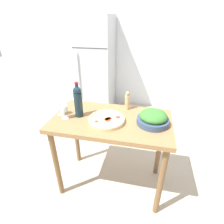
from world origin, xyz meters
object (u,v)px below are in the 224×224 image
at_px(wine_glass_far, 60,106).
at_px(pepper_mill, 127,101).
at_px(refrigerator, 96,67).
at_px(wine_glass_near, 64,109).
at_px(salad_bowl, 153,118).
at_px(wine_bottle, 78,101).
at_px(homemade_pizza, 107,120).

height_order(wine_glass_far, pepper_mill, pepper_mill).
relative_size(refrigerator, wine_glass_near, 13.15).
distance_m(wine_glass_far, pepper_mill, 0.70).
bearing_deg(pepper_mill, wine_glass_near, -150.45).
xyz_separation_m(refrigerator, wine_glass_near, (0.27, -1.94, 0.09)).
relative_size(wine_glass_far, salad_bowl, 0.46).
bearing_deg(refrigerator, salad_bowl, -58.96).
height_order(wine_bottle, homemade_pizza, wine_bottle).
height_order(wine_bottle, wine_glass_far, wine_bottle).
relative_size(wine_glass_near, wine_glass_far, 1.00).
distance_m(wine_glass_far, homemade_pizza, 0.50).
bearing_deg(wine_glass_far, refrigerator, 96.05).
distance_m(refrigerator, salad_bowl, 2.17).
relative_size(refrigerator, pepper_mill, 8.95).
relative_size(wine_bottle, wine_glass_near, 2.58).
xyz_separation_m(refrigerator, pepper_mill, (0.84, -1.62, 0.09)).
bearing_deg(pepper_mill, refrigerator, 117.54).
bearing_deg(refrigerator, wine_glass_far, -83.95).
relative_size(wine_bottle, homemade_pizza, 1.01).
relative_size(salad_bowl, homemade_pizza, 0.85).
bearing_deg(salad_bowl, wine_glass_far, -178.40).
xyz_separation_m(wine_bottle, pepper_mill, (0.45, 0.25, -0.07)).
distance_m(refrigerator, wine_glass_near, 1.96).
bearing_deg(refrigerator, wine_bottle, -78.09).
bearing_deg(refrigerator, homemade_pizza, -70.20).
height_order(refrigerator, salad_bowl, refrigerator).
height_order(wine_glass_near, homemade_pizza, wine_glass_near).
relative_size(wine_bottle, salad_bowl, 1.19).
height_order(wine_bottle, pepper_mill, wine_bottle).
bearing_deg(wine_bottle, refrigerator, 101.91).
height_order(refrigerator, wine_glass_near, refrigerator).
bearing_deg(wine_glass_far, homemade_pizza, -3.27).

